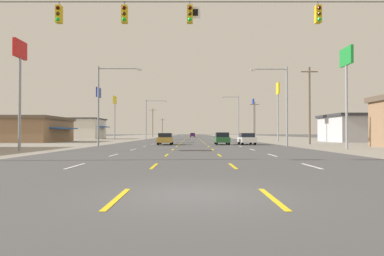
# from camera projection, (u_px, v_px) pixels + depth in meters

# --- Properties ---
(ground_plane) EXTENTS (572.00, 572.00, 0.00)m
(ground_plane) POSITION_uv_depth(u_px,v_px,m) (191.00, 140.00, 74.20)
(ground_plane) COLOR #4C4C4F
(lot_apron_left) EXTENTS (28.00, 440.00, 0.01)m
(lot_apron_left) POSITION_uv_depth(u_px,v_px,m) (76.00, 140.00, 74.09)
(lot_apron_left) COLOR gray
(lot_apron_left) RESTS_ON ground
(lot_apron_right) EXTENTS (28.00, 440.00, 0.01)m
(lot_apron_right) POSITION_uv_depth(u_px,v_px,m) (305.00, 140.00, 74.31)
(lot_apron_right) COLOR gray
(lot_apron_right) RESTS_ON ground
(lane_markings) EXTENTS (10.64, 227.60, 0.01)m
(lane_markings) POSITION_uv_depth(u_px,v_px,m) (191.00, 137.00, 112.70)
(lane_markings) COLOR white
(lane_markings) RESTS_ON ground
(signal_span_wire) EXTENTS (27.31, 0.53, 9.78)m
(signal_span_wire) POSITION_uv_depth(u_px,v_px,m) (187.00, 54.00, 18.04)
(signal_span_wire) COLOR brown
(signal_span_wire) RESTS_ON ground
(sedan_inner_left_nearest) EXTENTS (1.80, 4.50, 1.46)m
(sedan_inner_left_nearest) POSITION_uv_depth(u_px,v_px,m) (164.00, 139.00, 42.77)
(sedan_inner_left_nearest) COLOR #B28C33
(sedan_inner_left_nearest) RESTS_ON ground
(hatchback_inner_right_near) EXTENTS (1.72, 3.90, 1.54)m
(hatchback_inner_right_near) POSITION_uv_depth(u_px,v_px,m) (220.00, 138.00, 43.16)
(hatchback_inner_right_near) COLOR #235B2D
(hatchback_inner_right_near) RESTS_ON ground
(sedan_far_right_mid) EXTENTS (1.80, 4.50, 1.46)m
(sedan_far_right_mid) POSITION_uv_depth(u_px,v_px,m) (245.00, 139.00, 43.32)
(sedan_far_right_mid) COLOR white
(sedan_far_right_mid) RESTS_ON ground
(sedan_center_turn_midfar) EXTENTS (1.80, 4.50, 1.46)m
(sedan_center_turn_midfar) POSITION_uv_depth(u_px,v_px,m) (191.00, 135.00, 120.50)
(sedan_center_turn_midfar) COLOR #4C196B
(sedan_center_turn_midfar) RESTS_ON ground
(storefront_left_row_1) EXTENTS (12.85, 13.36, 4.12)m
(storefront_left_row_1) POSITION_uv_depth(u_px,v_px,m) (25.00, 129.00, 56.32)
(storefront_left_row_1) COLOR #8C6B4C
(storefront_left_row_1) RESTS_ON ground
(storefront_left_row_2) EXTENTS (15.15, 10.95, 5.06)m
(storefront_left_row_2) POSITION_uv_depth(u_px,v_px,m) (72.00, 129.00, 84.43)
(storefront_left_row_2) COLOR silver
(storefront_left_row_2) RESTS_ON ground
(storefront_right_row_1) EXTENTS (13.54, 10.77, 4.53)m
(storefront_right_row_1) POSITION_uv_depth(u_px,v_px,m) (366.00, 128.00, 56.69)
(storefront_right_row_1) COLOR #B2B2B7
(storefront_right_row_1) RESTS_ON ground
(pole_sign_left_row_0) EXTENTS (0.24, 1.96, 8.99)m
(pole_sign_left_row_0) POSITION_uv_depth(u_px,v_px,m) (18.00, 69.00, 27.71)
(pole_sign_left_row_0) COLOR gray
(pole_sign_left_row_0) RESTS_ON ground
(pole_sign_left_row_1) EXTENTS (0.24, 1.96, 8.20)m
(pole_sign_left_row_1) POSITION_uv_depth(u_px,v_px,m) (97.00, 101.00, 50.72)
(pole_sign_left_row_1) COLOR gray
(pole_sign_left_row_1) RESTS_ON ground
(pole_sign_left_row_2) EXTENTS (0.24, 2.52, 9.02)m
(pole_sign_left_row_2) POSITION_uv_depth(u_px,v_px,m) (113.00, 106.00, 70.31)
(pole_sign_left_row_2) COLOR gray
(pole_sign_left_row_2) RESTS_ON ground
(pole_sign_right_row_0) EXTENTS (0.24, 2.40, 9.42)m
(pole_sign_right_row_0) POSITION_uv_depth(u_px,v_px,m) (345.00, 71.00, 31.93)
(pole_sign_right_row_0) COLOR gray
(pole_sign_right_row_0) RESTS_ON ground
(pole_sign_right_row_1) EXTENTS (0.24, 1.60, 9.83)m
(pole_sign_right_row_1) POSITION_uv_depth(u_px,v_px,m) (276.00, 99.00, 56.92)
(pole_sign_right_row_1) COLOR gray
(pole_sign_right_row_1) RESTS_ON ground
(pole_sign_right_row_2) EXTENTS (0.24, 1.64, 9.79)m
(pole_sign_right_row_2) POSITION_uv_depth(u_px,v_px,m) (252.00, 111.00, 83.88)
(pole_sign_right_row_2) COLOR gray
(pole_sign_right_row_2) RESTS_ON ground
(streetlight_left_row_0) EXTENTS (4.78, 0.26, 8.66)m
(streetlight_left_row_0) POSITION_uv_depth(u_px,v_px,m) (102.00, 99.00, 36.83)
(streetlight_left_row_0) COLOR gray
(streetlight_left_row_0) RESTS_ON ground
(streetlight_right_row_0) EXTENTS (4.02, 0.26, 8.61)m
(streetlight_right_row_0) POSITION_uv_depth(u_px,v_px,m) (281.00, 100.00, 36.91)
(streetlight_right_row_0) COLOR gray
(streetlight_right_row_0) RESTS_ON ground
(streetlight_left_row_1) EXTENTS (4.61, 0.26, 8.78)m
(streetlight_left_row_1) POSITION_uv_depth(u_px,v_px,m) (147.00, 116.00, 75.13)
(streetlight_left_row_1) COLOR gray
(streetlight_left_row_1) RESTS_ON ground
(streetlight_right_row_1) EXTENTS (3.79, 0.26, 9.63)m
(streetlight_right_row_1) POSITION_uv_depth(u_px,v_px,m) (235.00, 114.00, 75.22)
(streetlight_right_row_1) COLOR gray
(streetlight_right_row_1) RESTS_ON ground
(utility_pole_right_row_0) EXTENTS (2.20, 0.26, 10.01)m
(utility_pole_right_row_0) POSITION_uv_depth(u_px,v_px,m) (308.00, 104.00, 44.44)
(utility_pole_right_row_0) COLOR brown
(utility_pole_right_row_0) RESTS_ON ground
(utility_pole_right_row_1) EXTENTS (2.20, 0.26, 8.98)m
(utility_pole_right_row_1) POSITION_uv_depth(u_px,v_px,m) (253.00, 120.00, 82.94)
(utility_pole_right_row_1) COLOR brown
(utility_pole_right_row_1) RESTS_ON ground
(utility_pole_left_row_2) EXTENTS (2.20, 0.26, 10.23)m
(utility_pole_left_row_2) POSITION_uv_depth(u_px,v_px,m) (151.00, 122.00, 122.05)
(utility_pole_left_row_2) COLOR brown
(utility_pole_left_row_2) RESTS_ON ground
(utility_pole_left_row_3) EXTENTS (2.20, 0.26, 8.32)m
(utility_pole_left_row_3) POSITION_uv_depth(u_px,v_px,m) (161.00, 127.00, 161.66)
(utility_pole_left_row_3) COLOR brown
(utility_pole_left_row_3) RESTS_ON ground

